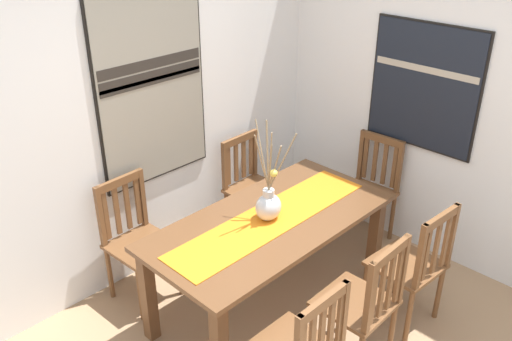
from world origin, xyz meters
The scene contains 12 objects.
wall_back centered at (0.00, 1.86, 1.35)m, with size 6.40×0.12×2.70m, color white.
wall_side centered at (1.86, 0.00, 1.35)m, with size 0.12×6.40×2.70m, color white.
dining_table centered at (0.38, 0.78, 0.62)m, with size 1.74×0.85×0.73m.
table_runner centered at (0.38, 0.78, 0.74)m, with size 1.60×0.36×0.01m, color orange.
centerpiece_vase centered at (0.36, 0.79, 0.85)m, with size 0.29×0.27×0.68m.
chair_0 centered at (1.59, 0.79, 0.48)m, with size 0.44×0.44×0.92m.
chair_1 centered at (-0.19, 1.56, 0.48)m, with size 0.44×0.44×0.92m.
chair_2 centered at (0.95, 1.54, 0.47)m, with size 0.43×0.43×0.89m.
chair_4 centered at (0.92, -0.01, 0.48)m, with size 0.45×0.45×0.93m.
chair_5 centered at (0.37, 0.01, 0.49)m, with size 0.43×0.43×0.94m.
painting_on_back_wall centered at (0.21, 1.79, 1.44)m, with size 0.91×0.05×1.37m.
painting_on_side_wall centered at (1.79, 0.54, 1.37)m, with size 0.05×0.89×0.97m.
Camera 1 is at (-1.89, -1.30, 2.68)m, focal length 38.07 mm.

